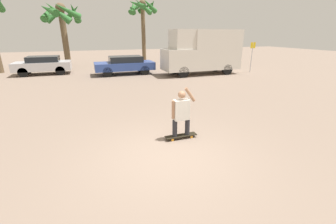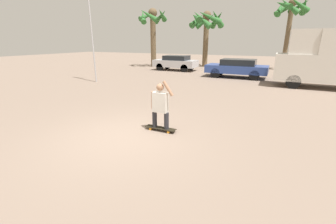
{
  "view_description": "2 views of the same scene",
  "coord_description": "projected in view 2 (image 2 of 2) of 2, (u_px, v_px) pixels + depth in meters",
  "views": [
    {
      "loc": [
        -1.64,
        -4.68,
        2.95
      ],
      "look_at": [
        0.67,
        1.79,
        0.54
      ],
      "focal_mm": 24.0,
      "sensor_mm": 36.0,
      "label": 1
    },
    {
      "loc": [
        3.69,
        -4.73,
        2.6
      ],
      "look_at": [
        0.91,
        1.07,
        0.56
      ],
      "focal_mm": 24.0,
      "sensor_mm": 36.0,
      "label": 2
    }
  ],
  "objects": [
    {
      "name": "palm_tree_far_left",
      "position": [
        153.0,
        23.0,
        22.73
      ],
      "size": [
        2.96,
        3.0,
        5.75
      ],
      "color": "brown",
      "rests_on": "ground_plane"
    },
    {
      "name": "person_skateboarder",
      "position": [
        160.0,
        104.0,
        6.57
      ],
      "size": [
        0.72,
        0.22,
        1.45
      ],
      "color": "#28282D",
      "rests_on": "skateboard"
    },
    {
      "name": "parked_car_silver",
      "position": [
        176.0,
        62.0,
        20.66
      ],
      "size": [
        3.91,
        1.81,
        1.35
      ],
      "color": "black",
      "rests_on": "ground_plane"
    },
    {
      "name": "palm_tree_near_van",
      "position": [
        290.0,
        12.0,
        19.77
      ],
      "size": [
        3.04,
        3.07,
        6.24
      ],
      "color": "brown",
      "rests_on": "ground_plane"
    },
    {
      "name": "flagpole",
      "position": [
        90.0,
        8.0,
        13.57
      ],
      "size": [
        1.0,
        0.12,
        7.9
      ],
      "color": "#B7B7BC",
      "rests_on": "ground_plane"
    },
    {
      "name": "camper_van",
      "position": [
        336.0,
        58.0,
        12.33
      ],
      "size": [
        5.78,
        2.01,
        3.23
      ],
      "color": "black",
      "rests_on": "ground_plane"
    },
    {
      "name": "ground_plane",
      "position": [
        123.0,
        137.0,
        6.38
      ],
      "size": [
        80.0,
        80.0,
        0.0
      ],
      "primitive_type": "plane",
      "color": "gray"
    },
    {
      "name": "skateboard",
      "position": [
        161.0,
        128.0,
        6.8
      ],
      "size": [
        0.97,
        0.23,
        0.1
      ],
      "color": "black",
      "rests_on": "ground_plane"
    },
    {
      "name": "palm_tree_center_background",
      "position": [
        206.0,
        22.0,
        22.64
      ],
      "size": [
        3.73,
        3.68,
        5.62
      ],
      "color": "brown",
      "rests_on": "ground_plane"
    },
    {
      "name": "parked_car_blue",
      "position": [
        237.0,
        68.0,
        16.56
      ],
      "size": [
        4.36,
        1.85,
        1.34
      ],
      "color": "black",
      "rests_on": "ground_plane"
    }
  ]
}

